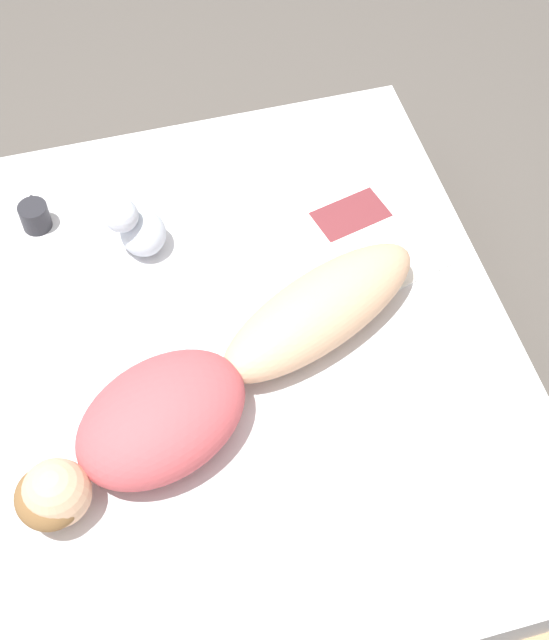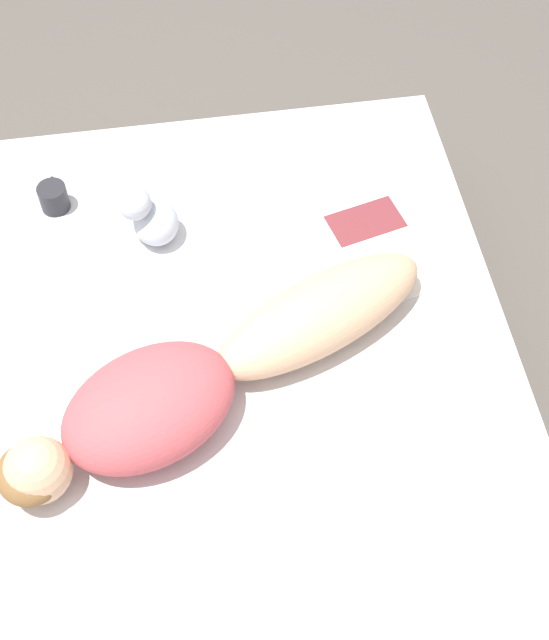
% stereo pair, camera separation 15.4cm
% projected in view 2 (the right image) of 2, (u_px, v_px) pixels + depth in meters
% --- Properties ---
extents(ground_plane, '(12.00, 12.00, 0.00)m').
position_uv_depth(ground_plane, '(145.00, 431.00, 2.89)').
color(ground_plane, '#4C4742').
extents(bed, '(1.93, 2.27, 0.45)m').
position_uv_depth(bed, '(136.00, 398.00, 2.71)').
color(bed, tan).
rests_on(bed, ground_plane).
extents(person, '(0.73, 1.27, 0.20)m').
position_uv_depth(person, '(209.00, 375.00, 2.38)').
color(person, tan).
rests_on(person, bed).
extents(open_magazine, '(0.49, 0.42, 0.01)m').
position_uv_depth(open_magazine, '(380.00, 245.00, 2.75)').
color(open_magazine, white).
rests_on(open_magazine, bed).
extents(coffee_mug, '(0.13, 0.09, 0.09)m').
position_uv_depth(coffee_mug, '(53.00, 197.00, 2.80)').
color(coffee_mug, '#232328').
rests_on(coffee_mug, bed).
extents(plush_toy, '(0.15, 0.17, 0.21)m').
position_uv_depth(plush_toy, '(150.00, 217.00, 2.69)').
color(plush_toy, '#B2BCCC').
rests_on(plush_toy, bed).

